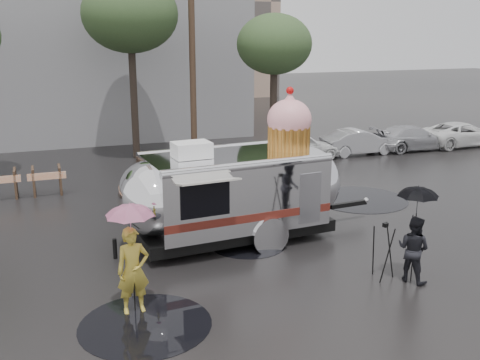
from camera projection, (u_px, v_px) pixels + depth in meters
name	position (u px, v px, depth m)	size (l,w,h in m)	color
ground	(253.00, 296.00, 12.43)	(120.00, 120.00, 0.00)	black
puddles	(236.00, 255.00, 14.67)	(14.78, 11.46, 0.01)	black
grey_building	(32.00, 15.00, 31.24)	(22.00, 12.00, 13.00)	slate
utility_pole	(192.00, 55.00, 24.77)	(1.60, 0.28, 9.00)	#473323
tree_mid	(130.00, 15.00, 24.42)	(4.20, 4.20, 8.03)	#382D26
tree_right	(274.00, 45.00, 24.90)	(3.36, 3.36, 6.42)	#382D26
barricade_row	(2.00, 184.00, 19.53)	(4.30, 0.80, 1.00)	#473323
parked_cars	(391.00, 137.00, 27.01)	(13.20, 1.90, 1.50)	silver
airstream_trailer	(237.00, 188.00, 15.44)	(7.95, 3.39, 4.29)	silver
person_left	(133.00, 271.00, 11.53)	(0.66, 0.44, 1.85)	gold
umbrella_pink	(131.00, 223.00, 11.26)	(1.22, 1.22, 2.38)	pink
person_right	(413.00, 249.00, 13.00)	(0.76, 0.42, 1.59)	black
umbrella_black	(417.00, 202.00, 12.70)	(1.14, 1.14, 2.33)	black
tripod	(384.00, 246.00, 13.14)	(0.57, 0.55, 1.39)	black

